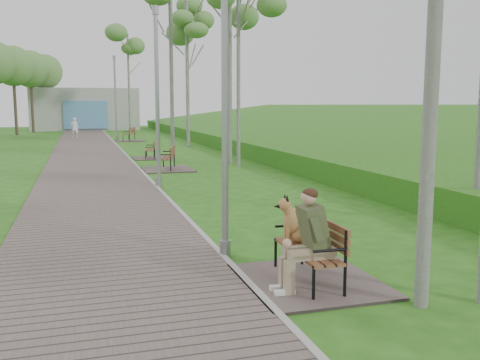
% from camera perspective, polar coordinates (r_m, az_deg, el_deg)
% --- Properties ---
extents(walkway, '(3.50, 67.00, 0.04)m').
position_cam_1_polar(walkway, '(25.40, -15.78, 2.27)').
color(walkway, '#61534F').
rests_on(walkway, ground).
extents(kerb, '(0.10, 67.00, 0.05)m').
position_cam_1_polar(kerb, '(25.49, -11.85, 2.43)').
color(kerb, '#999993').
rests_on(kerb, ground).
extents(embankment, '(14.00, 70.00, 1.60)m').
position_cam_1_polar(embankment, '(27.78, 13.97, 2.76)').
color(embankment, '#448C27').
rests_on(embankment, ground).
extents(building_north, '(10.00, 5.20, 4.00)m').
position_cam_1_polar(building_north, '(54.76, -16.19, 7.26)').
color(building_north, '#9E9E99').
rests_on(building_north, ground).
extents(bench_main, '(1.83, 2.03, 1.59)m').
position_cam_1_polar(bench_main, '(7.39, 6.97, -7.69)').
color(bench_main, '#61534F').
rests_on(bench_main, ground).
extents(bench_second, '(1.81, 2.01, 1.11)m').
position_cam_1_polar(bench_second, '(20.30, -7.79, 1.64)').
color(bench_second, '#61534F').
rests_on(bench_second, ground).
extents(bench_third, '(1.60, 1.77, 0.98)m').
position_cam_1_polar(bench_third, '(24.81, -9.53, 2.70)').
color(bench_third, '#61534F').
rests_on(bench_third, ground).
extents(bench_far, '(1.83, 2.03, 1.12)m').
position_cam_1_polar(bench_far, '(37.11, -11.74, 4.42)').
color(bench_far, '#61534F').
rests_on(bench_far, ground).
extents(lamp_post_near, '(0.18, 0.18, 4.59)m').
position_cam_1_polar(lamp_post_near, '(8.43, -1.62, 6.01)').
color(lamp_post_near, gray).
rests_on(lamp_post_near, ground).
extents(lamp_post_second, '(0.20, 0.20, 5.25)m').
position_cam_1_polar(lamp_post_second, '(15.96, -8.81, 7.98)').
color(lamp_post_second, gray).
rests_on(lamp_post_second, ground).
extents(lamp_post_third, '(0.22, 0.22, 5.73)m').
position_cam_1_polar(lamp_post_third, '(37.73, -13.14, 8.19)').
color(lamp_post_third, gray).
rests_on(lamp_post_third, ground).
extents(pedestrian_near, '(0.59, 0.43, 1.50)m').
position_cam_1_polar(pedestrian_near, '(41.40, -17.22, 5.34)').
color(pedestrian_near, white).
rests_on(pedestrian_near, ground).
extents(pedestrian_far, '(0.89, 0.71, 1.77)m').
position_cam_1_polar(pedestrian_far, '(53.14, -17.83, 5.98)').
color(pedestrian_far, gray).
rests_on(pedestrian_far, ground).
extents(birch_mid_a, '(2.61, 2.61, 8.05)m').
position_cam_1_polar(birch_mid_a, '(22.35, -1.13, 18.04)').
color(birch_mid_a, silver).
rests_on(birch_mid_a, ground).
extents(birch_far_b, '(2.68, 2.68, 8.62)m').
position_cam_1_polar(birch_far_b, '(31.78, -5.70, 15.83)').
color(birch_far_b, silver).
rests_on(birch_far_b, ground).
extents(birch_distant_a, '(2.70, 2.70, 8.54)m').
position_cam_1_polar(birch_distant_a, '(46.32, -11.86, 13.15)').
color(birch_distant_a, silver).
rests_on(birch_distant_a, ground).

